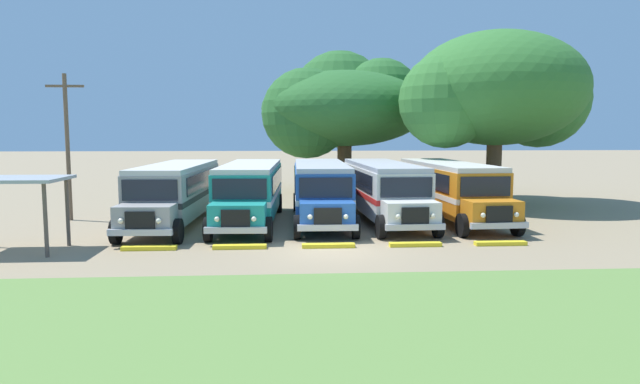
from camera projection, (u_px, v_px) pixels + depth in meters
ground_plane at (330, 251)px, 20.62m from camera, size 220.00×220.00×0.00m
foreground_grass_strip at (368, 346)px, 11.41m from camera, size 80.00×11.91×0.01m
parked_bus_slot_0 at (176, 191)px, 26.55m from camera, size 3.10×10.89×2.82m
parked_bus_slot_1 at (250, 190)px, 27.01m from camera, size 3.08×10.89×2.82m
parked_bus_slot_2 at (321, 188)px, 27.58m from camera, size 2.85×10.86×2.82m
parked_bus_slot_3 at (384, 188)px, 27.69m from camera, size 3.05×10.89×2.82m
parked_bus_slot_4 at (450, 188)px, 28.04m from camera, size 3.19×10.91×2.82m
curb_wheelstop_0 at (149, 248)px, 20.74m from camera, size 2.00×0.36×0.15m
curb_wheelstop_1 at (240, 247)px, 20.96m from camera, size 2.00×0.36×0.15m
curb_wheelstop_2 at (328, 246)px, 21.18m from camera, size 2.00×0.36×0.15m
curb_wheelstop_3 at (415, 244)px, 21.40m from camera, size 2.00×0.36×0.15m
curb_wheelstop_4 at (500, 243)px, 21.62m from camera, size 2.00×0.36×0.15m
broad_shade_tree at (342, 106)px, 40.37m from camera, size 11.69×12.87×10.51m
secondary_tree at (495, 91)px, 33.70m from camera, size 12.31×11.38×10.37m
utility_pole at (67, 143)px, 27.39m from camera, size 1.80×0.20×7.16m
waiting_shelter at (13, 185)px, 20.19m from camera, size 3.60×2.60×2.72m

